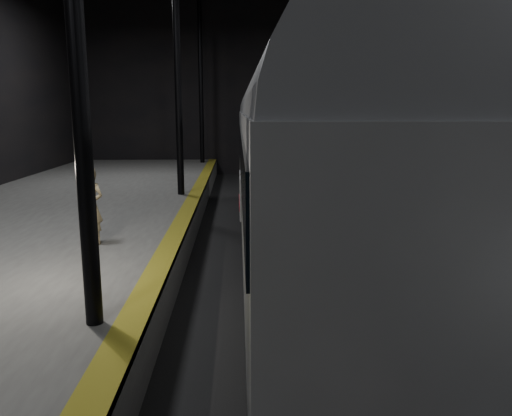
{
  "coord_description": "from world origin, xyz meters",
  "views": [
    {
      "loc": [
        -1.57,
        -11.3,
        4.23
      ],
      "look_at": [
        -1.16,
        0.02,
        2.0
      ],
      "focal_mm": 35.0,
      "sensor_mm": 36.0,
      "label": 1
    }
  ],
  "objects": [
    {
      "name": "ground",
      "position": [
        0.0,
        0.0,
        0.0
      ],
      "size": [
        44.0,
        44.0,
        0.0
      ],
      "primitive_type": "plane",
      "color": "black",
      "rests_on": "ground"
    },
    {
      "name": "track",
      "position": [
        0.0,
        0.0,
        0.07
      ],
      "size": [
        2.4,
        43.0,
        0.24
      ],
      "color": "#3F3328",
      "rests_on": "ground"
    },
    {
      "name": "tactile_strip",
      "position": [
        -3.25,
        0.0,
        1.0
      ],
      "size": [
        0.5,
        43.8,
        0.01
      ],
      "primitive_type": "cube",
      "color": "olive",
      "rests_on": "platform_left"
    },
    {
      "name": "woman",
      "position": [
        -5.15,
        0.69,
        1.94
      ],
      "size": [
        0.8,
        0.66,
        1.88
      ],
      "primitive_type": "imported",
      "rotation": [
        0.0,
        0.0,
        -0.35
      ],
      "color": "#917E58",
      "rests_on": "platform_left"
    },
    {
      "name": "train",
      "position": [
        -0.0,
        2.36,
        3.06
      ],
      "size": [
        3.07,
        20.52,
        5.48
      ],
      "color": "#93969A",
      "rests_on": "ground"
    }
  ]
}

